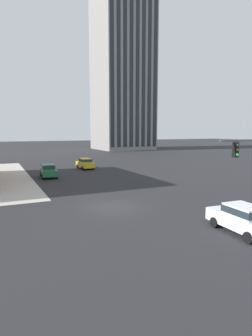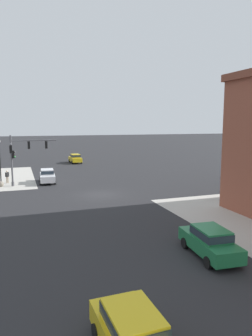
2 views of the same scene
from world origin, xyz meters
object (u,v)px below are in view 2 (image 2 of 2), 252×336
Objects in this scene: bollard_sphere_curb_a at (1,184)px; car_parked_curb at (248,171)px; pedestrian_by_lamp at (7,176)px; car_cross_westbound at (134,335)px; traffic_signal_main at (20,154)px; street_lamp_corner_near at (0,158)px; car_main_northbound_near at (47,175)px; car_cross_eastbound at (75,158)px; car_cross_far at (210,241)px.

bollard_sphere_curb_a is 0.15× the size of car_parked_curb.
car_cross_westbound reaches higher than pedestrian_by_lamp.
traffic_signal_main is 29.82m from car_parked_curb.
pedestrian_by_lamp is 31.74m from car_parked_curb.
car_cross_westbound is at bearing 99.54° from bollard_sphere_curb_a.
street_lamp_corner_near reaches higher than car_main_northbound_near.
car_main_northbound_near reaches higher than bollard_sphere_curb_a.
street_lamp_corner_near is 1.22× the size of car_main_northbound_near.
traffic_signal_main is 1.10× the size of street_lamp_corner_near.
car_cross_eastbound reaches higher than bollard_sphere_curb_a.
pedestrian_by_lamp is at bearing -14.92° from car_main_northbound_near.
car_main_northbound_near is (-3.09, -1.08, -2.90)m from traffic_signal_main.
street_lamp_corner_near reaches higher than pedestrian_by_lamp.
pedestrian_by_lamp is at bearing -107.26° from bollard_sphere_curb_a.
street_lamp_corner_near is at bearing 72.09° from pedestrian_by_lamp.
car_cross_eastbound reaches higher than pedestrian_by_lamp.
car_parked_curb is at bearing 171.81° from bollard_sphere_curb_a.
bollard_sphere_curb_a is 5.52m from car_main_northbound_near.
car_parked_curb is (-31.66, 4.71, -2.52)m from street_lamp_corner_near.
traffic_signal_main is 30.66m from car_cross_westbound.
car_cross_far is (-11.93, 24.65, 0.59)m from bollard_sphere_curb_a.
pedestrian_by_lamp is at bearing -67.21° from car_cross_far.
car_cross_far reaches higher than bollard_sphere_curb_a.
car_cross_westbound is (7.07, 49.83, 0.00)m from car_cross_eastbound.
car_cross_westbound is at bearing 89.50° from car_main_northbound_near.
car_cross_far reaches higher than pedestrian_by_lamp.
traffic_signal_main reaches higher than car_cross_far.
car_cross_eastbound is 0.98× the size of car_cross_far.
car_cross_westbound is (-4.47, 32.74, 0.00)m from pedestrian_by_lamp.
pedestrian_by_lamp is 0.36× the size of car_main_northbound_near.
street_lamp_corner_near reaches higher than car_cross_westbound.
car_cross_eastbound and car_cross_westbound have the same top height.
bollard_sphere_curb_a is 0.12× the size of street_lamp_corner_near.
pedestrian_by_lamp is at bearing -12.21° from car_parked_curb.
street_lamp_corner_near is (-0.02, -0.15, 3.11)m from bollard_sphere_curb_a.
bollard_sphere_curb_a is 2.33m from pedestrian_by_lamp.
car_main_northbound_near and car_cross_eastbound have the same top height.
car_parked_curb is (-19.48, 23.80, 0.00)m from car_cross_eastbound.
car_main_northbound_near is at bearing -75.70° from car_cross_far.
traffic_signal_main is 26.43m from car_cross_far.
traffic_signal_main is at bearing -8.45° from car_parked_curb.
street_lamp_corner_near reaches higher than car_parked_curb.
car_cross_far is at bearing 111.43° from traffic_signal_main.
car_cross_westbound is (-5.14, 30.59, 0.59)m from bollard_sphere_curb_a.
street_lamp_corner_near is 31.27m from car_cross_westbound.
traffic_signal_main is 9.27× the size of bollard_sphere_curb_a.
car_cross_westbound reaches higher than bollard_sphere_curb_a.
street_lamp_corner_near is at bearing 57.44° from car_cross_eastbound.
bollard_sphere_curb_a is 0.15× the size of car_cross_eastbound.
car_parked_curb is (-26.54, -26.03, 0.00)m from car_cross_westbound.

